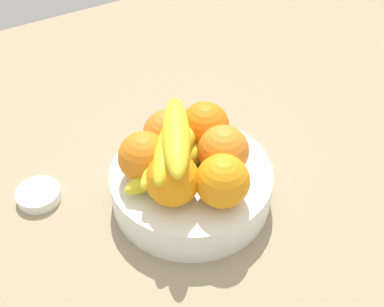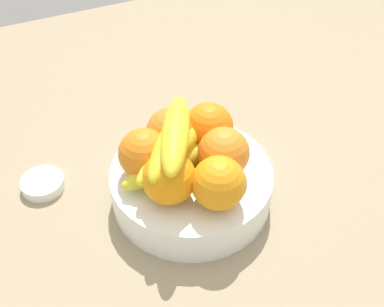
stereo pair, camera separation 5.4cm
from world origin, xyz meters
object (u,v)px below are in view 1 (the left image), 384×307
at_px(orange_center, 168,134).
at_px(orange_back_left, 144,157).
at_px(jar_lid, 39,195).
at_px(orange_front_left, 223,151).
at_px(orange_top_stack, 223,181).
at_px(fruit_bowl, 192,185).
at_px(orange_front_right, 205,126).
at_px(orange_back_right, 173,180).
at_px(banana_bunch, 172,149).

xyz_separation_m(orange_center, orange_back_left, (0.06, 0.03, 0.00)).
bearing_deg(orange_back_left, jar_lid, -32.26).
distance_m(orange_center, jar_lid, 0.24).
xyz_separation_m(orange_front_left, orange_top_stack, (0.03, 0.05, 0.00)).
height_order(orange_center, orange_top_stack, same).
relative_size(orange_front_left, orange_center, 1.00).
distance_m(orange_center, orange_top_stack, 0.13).
bearing_deg(jar_lid, orange_front_left, 151.44).
height_order(fruit_bowl, orange_back_left, orange_back_left).
xyz_separation_m(orange_front_right, orange_back_left, (0.12, 0.02, 0.00)).
distance_m(orange_top_stack, jar_lid, 0.31).
distance_m(fruit_bowl, orange_center, 0.09).
bearing_deg(orange_center, orange_back_right, 65.98).
relative_size(orange_front_right, jar_lid, 1.11).
height_order(orange_front_left, orange_back_right, same).
distance_m(orange_front_left, orange_front_right, 0.06).
bearing_deg(orange_front_right, orange_back_right, 37.82).
distance_m(orange_front_left, orange_center, 0.09).
bearing_deg(orange_back_right, orange_front_left, -171.23).
bearing_deg(orange_back_left, orange_center, -152.45).
bearing_deg(orange_back_left, orange_front_left, 156.99).
distance_m(orange_front_right, jar_lid, 0.29).
relative_size(orange_center, orange_back_left, 1.00).
relative_size(fruit_bowl, orange_top_stack, 3.24).
height_order(fruit_bowl, jar_lid, fruit_bowl).
bearing_deg(orange_back_right, orange_center, -114.02).
relative_size(fruit_bowl, orange_front_left, 3.24).
bearing_deg(orange_back_left, banana_bunch, 154.98).
relative_size(orange_front_left, orange_back_right, 1.00).
distance_m(fruit_bowl, orange_top_stack, 0.10).
relative_size(orange_front_left, orange_front_right, 1.00).
height_order(orange_center, jar_lid, orange_center).
height_order(orange_front_left, orange_front_right, same).
bearing_deg(fruit_bowl, orange_center, -79.54).
xyz_separation_m(orange_center, orange_top_stack, (-0.02, 0.13, 0.00)).
xyz_separation_m(orange_center, orange_back_right, (0.04, 0.09, 0.00)).
height_order(orange_front_left, orange_back_left, same).
bearing_deg(orange_back_left, fruit_bowl, 156.33).
bearing_deg(orange_back_left, orange_top_stack, 127.07).
xyz_separation_m(orange_back_right, orange_top_stack, (-0.06, 0.04, 0.00)).
height_order(orange_front_right, jar_lid, orange_front_right).
bearing_deg(banana_bunch, orange_back_left, -25.02).
bearing_deg(jar_lid, orange_top_stack, 139.27).
bearing_deg(orange_top_stack, orange_front_right, -109.08).
relative_size(orange_front_right, orange_center, 1.00).
xyz_separation_m(orange_center, jar_lid, (0.21, -0.07, -0.09)).
xyz_separation_m(fruit_bowl, banana_bunch, (0.03, -0.01, 0.08)).
distance_m(orange_front_right, orange_center, 0.06).
distance_m(orange_front_right, orange_top_stack, 0.12).
xyz_separation_m(orange_back_right, banana_bunch, (-0.02, -0.04, 0.01)).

